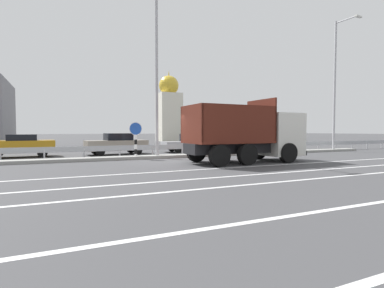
# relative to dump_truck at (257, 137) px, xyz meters

# --- Properties ---
(ground_plane) EXTENTS (320.00, 320.00, 0.00)m
(ground_plane) POSITION_rel_dump_truck_xyz_m (-4.39, 1.99, -1.32)
(ground_plane) COLOR #424244
(lane_strip_0) EXTENTS (63.20, 0.16, 0.01)m
(lane_strip_0) POSITION_rel_dump_truck_xyz_m (-0.91, -1.81, -1.32)
(lane_strip_0) COLOR silver
(lane_strip_0) RESTS_ON ground_plane
(lane_strip_1) EXTENTS (63.20, 0.16, 0.01)m
(lane_strip_1) POSITION_rel_dump_truck_xyz_m (-0.91, -4.04, -1.32)
(lane_strip_1) COLOR silver
(lane_strip_1) RESTS_ON ground_plane
(lane_strip_2) EXTENTS (63.20, 0.16, 0.01)m
(lane_strip_2) POSITION_rel_dump_truck_xyz_m (-0.91, -5.73, -1.32)
(lane_strip_2) COLOR silver
(lane_strip_2) RESTS_ON ground_plane
(median_island) EXTENTS (34.76, 1.10, 0.18)m
(median_island) POSITION_rel_dump_truck_xyz_m (-4.39, 4.25, -1.23)
(median_island) COLOR gray
(median_island) RESTS_ON ground_plane
(median_guardrail) EXTENTS (63.20, 0.09, 0.78)m
(median_guardrail) POSITION_rel_dump_truck_xyz_m (-4.39, 5.16, -0.75)
(median_guardrail) COLOR #9EA0A5
(median_guardrail) RESTS_ON ground_plane
(dump_truck) EXTENTS (6.58, 2.86, 3.40)m
(dump_truck) POSITION_rel_dump_truck_xyz_m (0.00, 0.00, 0.00)
(dump_truck) COLOR silver
(dump_truck) RESTS_ON ground_plane
(median_road_sign) EXTENTS (0.77, 0.16, 2.20)m
(median_road_sign) POSITION_rel_dump_truck_xyz_m (-5.70, 4.25, -0.15)
(median_road_sign) COLOR white
(median_road_sign) RESTS_ON ground_plane
(street_lamp_1) EXTENTS (0.70, 2.25, 9.83)m
(street_lamp_1) POSITION_rel_dump_truck_xyz_m (-4.41, 3.99, 4.09)
(street_lamp_1) COLOR #ADADB2
(street_lamp_1) RESTS_ON ground_plane
(street_lamp_2) EXTENTS (0.71, 2.07, 10.59)m
(street_lamp_2) POSITION_rel_dump_truck_xyz_m (10.86, 4.03, 4.45)
(street_lamp_2) COLOR #ADADB2
(street_lamp_2) RESTS_ON ground_plane
(parked_car_3) EXTENTS (4.11, 2.11, 1.46)m
(parked_car_3) POSITION_rel_dump_truck_xyz_m (-12.11, 8.43, -0.57)
(parked_car_3) COLOR #B27A14
(parked_car_3) RESTS_ON ground_plane
(parked_car_4) EXTENTS (4.35, 2.05, 1.51)m
(parked_car_4) POSITION_rel_dump_truck_xyz_m (-6.09, 8.19, -0.56)
(parked_car_4) COLOR gray
(parked_car_4) RESTS_ON ground_plane
(parked_car_5) EXTENTS (4.97, 1.99, 1.44)m
(parked_car_5) POSITION_rel_dump_truck_xyz_m (0.04, 8.44, -0.61)
(parked_car_5) COLOR #A3A3A8
(parked_car_5) RESTS_ON ground_plane
(church_tower) EXTENTS (3.60, 3.60, 11.62)m
(church_tower) POSITION_rel_dump_truck_xyz_m (7.09, 33.20, 3.90)
(church_tower) COLOR silver
(church_tower) RESTS_ON ground_plane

